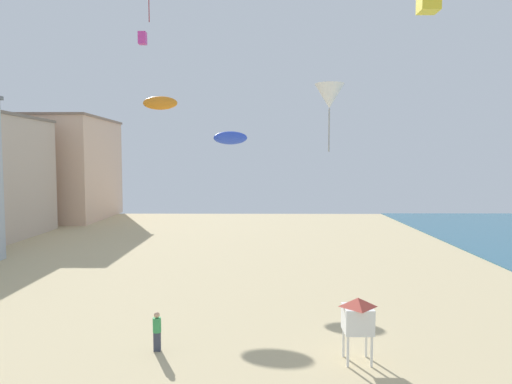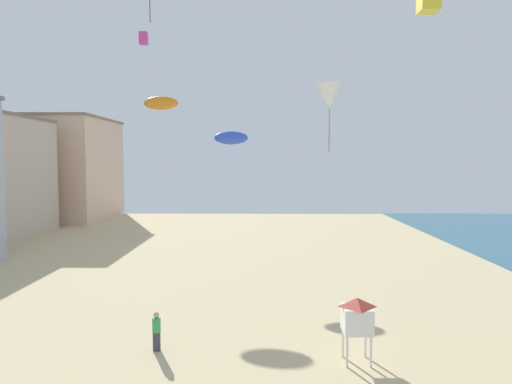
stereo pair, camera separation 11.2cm
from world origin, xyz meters
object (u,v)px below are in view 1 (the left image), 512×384
at_px(kite_magenta_box, 142,38).
at_px(kite_blue_parafoil, 230,138).
at_px(lifeguard_stand, 358,316).
at_px(kite_white_delta, 329,96).
at_px(kite_orange_parafoil, 160,103).
at_px(kite_flyer, 157,329).

bearing_deg(kite_magenta_box, kite_blue_parafoil, -31.30).
bearing_deg(lifeguard_stand, kite_white_delta, 107.33).
bearing_deg(kite_magenta_box, kite_white_delta, -47.19).
relative_size(kite_white_delta, kite_magenta_box, 3.49).
xyz_separation_m(kite_white_delta, kite_blue_parafoil, (-6.15, 10.43, -1.74)).
distance_m(lifeguard_stand, kite_white_delta, 12.38).
bearing_deg(kite_white_delta, kite_orange_parafoil, 135.50).
height_order(kite_flyer, kite_blue_parafoil, kite_blue_parafoil).
relative_size(kite_orange_parafoil, kite_white_delta, 0.76).
relative_size(lifeguard_stand, kite_white_delta, 0.69).
xyz_separation_m(kite_flyer, lifeguard_stand, (8.04, -0.91, 0.92)).
bearing_deg(kite_flyer, kite_blue_parafoil, 25.20).
height_order(kite_magenta_box, kite_blue_parafoil, kite_magenta_box).
xyz_separation_m(kite_orange_parafoil, kite_white_delta, (11.91, -11.70, -1.13)).
distance_m(kite_orange_parafoil, kite_white_delta, 16.73).
bearing_deg(kite_white_delta, lifeguard_stand, -89.96).
height_order(lifeguard_stand, kite_white_delta, kite_white_delta).
distance_m(kite_magenta_box, kite_blue_parafoil, 13.00).
bearing_deg(kite_flyer, kite_orange_parafoil, 43.08).
bearing_deg(kite_flyer, kite_magenta_box, 46.79).
height_order(kite_flyer, kite_magenta_box, kite_magenta_box).
bearing_deg(kite_blue_parafoil, lifeguard_stand, -71.44).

